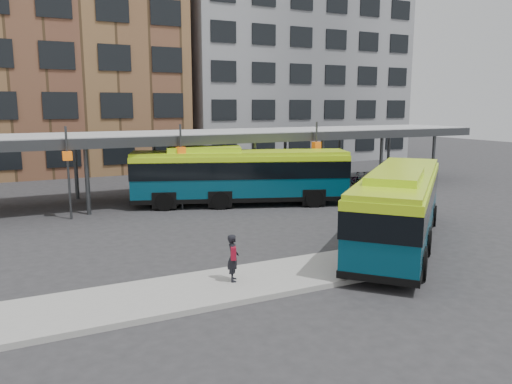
# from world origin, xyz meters

# --- Properties ---
(ground) EXTENTS (120.00, 120.00, 0.00)m
(ground) POSITION_xyz_m (0.00, 0.00, 0.00)
(ground) COLOR #28282B
(ground) RESTS_ON ground
(boarding_island) EXTENTS (14.00, 3.00, 0.18)m
(boarding_island) POSITION_xyz_m (-5.50, -3.00, 0.09)
(boarding_island) COLOR gray
(boarding_island) RESTS_ON ground
(canopy) EXTENTS (40.00, 6.53, 4.80)m
(canopy) POSITION_xyz_m (-0.06, 12.87, 3.91)
(canopy) COLOR #999B9E
(canopy) RESTS_ON ground
(building_brick) EXTENTS (26.00, 14.00, 22.00)m
(building_brick) POSITION_xyz_m (-10.00, 32.00, 11.00)
(building_brick) COLOR brown
(building_brick) RESTS_ON ground
(building_grey) EXTENTS (24.00, 14.00, 20.00)m
(building_grey) POSITION_xyz_m (16.00, 32.00, 10.00)
(building_grey) COLOR slate
(building_grey) RESTS_ON ground
(bus_front) EXTENTS (10.77, 10.10, 3.36)m
(bus_front) POSITION_xyz_m (2.91, -1.48, 1.75)
(bus_front) COLOR #06394B
(bus_front) RESTS_ON ground
(bus_rear) EXTENTS (12.74, 6.77, 3.47)m
(bus_rear) POSITION_xyz_m (0.44, 9.34, 1.81)
(bus_rear) COLOR #06394B
(bus_rear) RESTS_ON ground
(pedestrian) EXTENTS (0.55, 0.66, 1.56)m
(pedestrian) POSITION_xyz_m (-5.32, -2.90, 0.97)
(pedestrian) COLOR black
(pedestrian) RESTS_ON boarding_island
(bike_rack) EXTENTS (4.35, 1.52, 1.04)m
(bike_rack) POSITION_xyz_m (12.46, 12.04, 0.46)
(bike_rack) COLOR slate
(bike_rack) RESTS_ON ground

